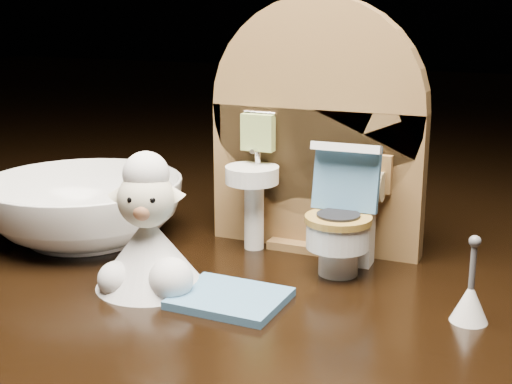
# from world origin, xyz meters

# --- Properties ---
(backdrop_panel) EXTENTS (0.13, 0.05, 0.15)m
(backdrop_panel) POSITION_xyz_m (-0.00, 0.06, 0.07)
(backdrop_panel) COLOR brown
(backdrop_panel) RESTS_ON ground
(toy_toilet) EXTENTS (0.04, 0.05, 0.07)m
(toy_toilet) POSITION_xyz_m (0.03, 0.03, 0.03)
(toy_toilet) COLOR white
(toy_toilet) RESTS_ON ground
(bath_mat) EXTENTS (0.06, 0.05, 0.00)m
(bath_mat) POSITION_xyz_m (-0.01, -0.03, 0.00)
(bath_mat) COLOR teal
(bath_mat) RESTS_ON ground
(toilet_brush) EXTENTS (0.02, 0.02, 0.04)m
(toilet_brush) POSITION_xyz_m (0.10, -0.01, 0.01)
(toilet_brush) COLOR white
(toilet_brush) RESTS_ON ground
(plush_lamb) EXTENTS (0.06, 0.06, 0.07)m
(plush_lamb) POSITION_xyz_m (-0.06, -0.03, 0.03)
(plush_lamb) COLOR silver
(plush_lamb) RESTS_ON ground
(ceramic_bowl) EXTENTS (0.16, 0.16, 0.04)m
(ceramic_bowl) POSITION_xyz_m (-0.14, 0.02, 0.02)
(ceramic_bowl) COLOR white
(ceramic_bowl) RESTS_ON ground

